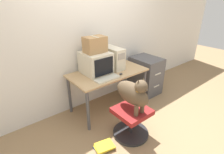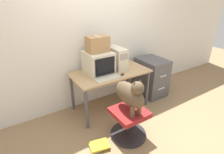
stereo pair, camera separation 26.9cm
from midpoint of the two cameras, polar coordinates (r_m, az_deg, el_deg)
ground_plane at (r=3.20m, az=0.41°, el=-12.55°), size 12.00×12.00×0.00m
wall_back at (r=3.25m, az=-8.52°, el=13.20°), size 8.00×0.05×2.60m
desk at (r=3.11m, az=-3.74°, el=0.21°), size 1.36×0.72×0.73m
crt_monitor at (r=2.98m, az=-7.89°, el=4.56°), size 0.43×0.48×0.37m
pc_tower at (r=3.18m, az=-2.16°, el=6.24°), size 0.21×0.48×0.39m
keyboard at (r=2.79m, az=-4.31°, el=-0.56°), size 0.42×0.15×0.03m
computer_mouse at (r=2.93m, az=0.26°, el=0.96°), size 0.07×0.04×0.04m
office_chair at (r=2.69m, az=3.39°, el=-14.22°), size 0.55×0.55×0.46m
dog at (r=2.41m, az=3.77°, el=-5.25°), size 0.22×0.57×0.54m
filing_cabinet at (r=3.81m, az=8.90°, el=0.54°), size 0.48×0.63×0.78m
cardboard_box at (r=2.89m, az=-8.29°, el=10.40°), size 0.35×0.24×0.26m
book_stack_floor at (r=2.64m, az=-5.66°, el=-21.75°), size 0.29×0.25×0.06m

